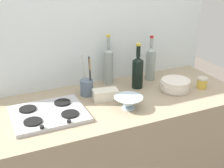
% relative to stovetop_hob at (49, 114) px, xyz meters
% --- Properties ---
extents(counter_block, '(1.80, 0.70, 0.90)m').
position_rel_stovetop_hob_xyz_m(counter_block, '(0.43, 0.03, -0.46)').
color(counter_block, tan).
rests_on(counter_block, ground).
extents(backsplash_panel, '(1.90, 0.06, 2.24)m').
position_rel_stovetop_hob_xyz_m(backsplash_panel, '(0.43, 0.41, 0.20)').
color(backsplash_panel, silver).
rests_on(backsplash_panel, ground).
extents(stovetop_hob, '(0.43, 0.36, 0.04)m').
position_rel_stovetop_hob_xyz_m(stovetop_hob, '(0.00, 0.00, 0.00)').
color(stovetop_hob, '#B2B2B7').
rests_on(stovetop_hob, counter_block).
extents(plate_stack, '(0.21, 0.21, 0.08)m').
position_rel_stovetop_hob_xyz_m(plate_stack, '(0.90, -0.00, 0.03)').
color(plate_stack, silver).
rests_on(plate_stack, counter_block).
extents(wine_bottle_leftmost, '(0.08, 0.08, 0.33)m').
position_rel_stovetop_hob_xyz_m(wine_bottle_leftmost, '(0.68, 0.15, 0.11)').
color(wine_bottle_leftmost, black).
rests_on(wine_bottle_leftmost, counter_block).
extents(wine_bottle_mid_left, '(0.07, 0.07, 0.34)m').
position_rel_stovetop_hob_xyz_m(wine_bottle_mid_left, '(0.85, 0.25, 0.12)').
color(wine_bottle_mid_left, gray).
rests_on(wine_bottle_mid_left, counter_block).
extents(wine_bottle_mid_right, '(0.07, 0.07, 0.37)m').
position_rel_stovetop_hob_xyz_m(wine_bottle_mid_right, '(0.52, 0.31, 0.13)').
color(wine_bottle_mid_right, gray).
rests_on(wine_bottle_mid_right, counter_block).
extents(mixing_bowl, '(0.18, 0.18, 0.08)m').
position_rel_stovetop_hob_xyz_m(mixing_bowl, '(0.47, -0.11, 0.03)').
color(mixing_bowl, silver).
rests_on(mixing_bowl, counter_block).
extents(butter_dish, '(0.18, 0.12, 0.07)m').
position_rel_stovetop_hob_xyz_m(butter_dish, '(0.39, 0.07, 0.02)').
color(butter_dish, silver).
rests_on(butter_dish, counter_block).
extents(utensil_crock, '(0.09, 0.09, 0.30)m').
position_rel_stovetop_hob_xyz_m(utensil_crock, '(0.31, 0.18, 0.05)').
color(utensil_crock, slate).
rests_on(utensil_crock, counter_block).
extents(condiment_jar_front, '(0.07, 0.07, 0.08)m').
position_rel_stovetop_hob_xyz_m(condiment_jar_front, '(1.10, -0.04, 0.03)').
color(condiment_jar_front, gold).
rests_on(condiment_jar_front, counter_block).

